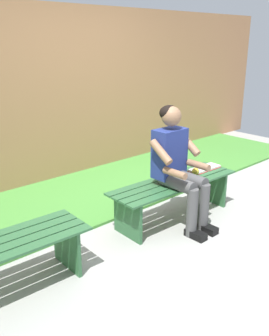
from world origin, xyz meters
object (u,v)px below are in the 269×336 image
object	(u,v)px
person_seated	(178,163)
apple	(195,171)
bench_near	(174,190)
book_open	(205,168)

from	to	relation	value
person_seated	apple	xyz separation A→B (m)	(-0.39, -0.08, -0.20)
bench_near	book_open	size ratio (longest dim) A/B	3.68
apple	book_open	bearing A→B (deg)	-169.04
bench_near	apple	world-z (taller)	apple
book_open	person_seated	bearing A→B (deg)	13.13
person_seated	book_open	size ratio (longest dim) A/B	2.95
person_seated	book_open	world-z (taller)	person_seated
apple	book_open	xyz separation A→B (m)	(-0.22, -0.04, -0.03)
person_seated	apple	world-z (taller)	person_seated
bench_near	person_seated	size ratio (longest dim) A/B	1.25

